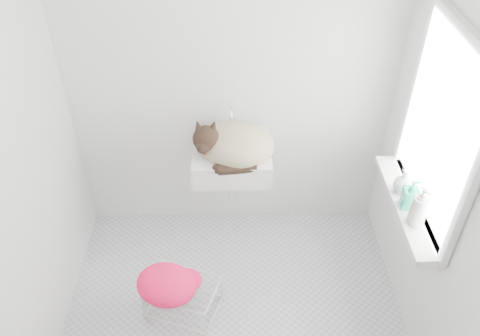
{
  "coord_description": "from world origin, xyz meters",
  "views": [
    {
      "loc": [
        -0.0,
        -1.86,
        2.79
      ],
      "look_at": [
        0.05,
        0.5,
        0.88
      ],
      "focal_mm": 36.84,
      "sensor_mm": 36.0,
      "label": 1
    }
  ],
  "objects_px": {
    "wire_rack": "(183,295)",
    "bottle_b": "(407,206)",
    "bottle_a": "(414,223)",
    "sink": "(232,149)",
    "bottle_c": "(401,191)",
    "cat": "(233,145)"
  },
  "relations": [
    {
      "from": "cat",
      "to": "bottle_b",
      "type": "distance_m",
      "value": 1.14
    },
    {
      "from": "sink",
      "to": "bottle_c",
      "type": "relative_size",
      "value": 3.53
    },
    {
      "from": "sink",
      "to": "bottle_a",
      "type": "distance_m",
      "value": 1.23
    },
    {
      "from": "cat",
      "to": "wire_rack",
      "type": "distance_m",
      "value": 1.03
    },
    {
      "from": "cat",
      "to": "bottle_c",
      "type": "height_order",
      "value": "cat"
    },
    {
      "from": "cat",
      "to": "bottle_a",
      "type": "height_order",
      "value": "cat"
    },
    {
      "from": "bottle_c",
      "to": "cat",
      "type": "bearing_deg",
      "value": 156.97
    },
    {
      "from": "cat",
      "to": "bottle_a",
      "type": "distance_m",
      "value": 1.21
    },
    {
      "from": "sink",
      "to": "cat",
      "type": "distance_m",
      "value": 0.05
    },
    {
      "from": "bottle_c",
      "to": "bottle_a",
      "type": "bearing_deg",
      "value": -90.0
    },
    {
      "from": "wire_rack",
      "to": "bottle_b",
      "type": "distance_m",
      "value": 1.5
    },
    {
      "from": "sink",
      "to": "bottle_c",
      "type": "distance_m",
      "value": 1.09
    },
    {
      "from": "bottle_a",
      "to": "bottle_b",
      "type": "distance_m",
      "value": 0.14
    },
    {
      "from": "wire_rack",
      "to": "cat",
      "type": "bearing_deg",
      "value": 61.58
    },
    {
      "from": "wire_rack",
      "to": "bottle_c",
      "type": "xyz_separation_m",
      "value": [
        1.33,
        0.2,
        0.7
      ]
    },
    {
      "from": "cat",
      "to": "bottle_c",
      "type": "bearing_deg",
      "value": -11.92
    },
    {
      "from": "bottle_b",
      "to": "bottle_c",
      "type": "xyz_separation_m",
      "value": [
        0.0,
        0.13,
        0.0
      ]
    },
    {
      "from": "wire_rack",
      "to": "bottle_a",
      "type": "height_order",
      "value": "bottle_a"
    },
    {
      "from": "bottle_a",
      "to": "bottle_b",
      "type": "bearing_deg",
      "value": 90.0
    },
    {
      "from": "sink",
      "to": "bottle_b",
      "type": "bearing_deg",
      "value": -29.68
    },
    {
      "from": "cat",
      "to": "sink",
      "type": "bearing_deg",
      "value": 130.46
    },
    {
      "from": "cat",
      "to": "bottle_b",
      "type": "xyz_separation_m",
      "value": [
        0.99,
        -0.55,
        -0.04
      ]
    }
  ]
}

